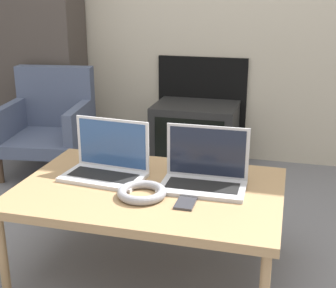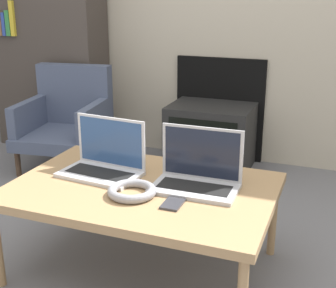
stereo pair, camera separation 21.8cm
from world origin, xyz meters
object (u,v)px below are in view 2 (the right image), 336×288
(armchair, at_px, (68,117))
(laptop_right, at_px, (198,174))
(headphones, at_px, (132,191))
(phone, at_px, (174,202))
(tv, at_px, (211,136))
(laptop_left, at_px, (104,161))

(armchair, bearing_deg, laptop_right, -45.58)
(laptop_right, bearing_deg, headphones, -142.26)
(phone, xyz_separation_m, tv, (-0.26, 1.42, -0.18))
(laptop_left, distance_m, headphones, 0.28)
(armchair, bearing_deg, phone, -51.46)
(tv, bearing_deg, armchair, -161.57)
(phone, bearing_deg, laptop_right, 79.28)
(laptop_right, bearing_deg, tv, 102.67)
(laptop_left, relative_size, laptop_right, 1.04)
(laptop_right, height_order, phone, laptop_right)
(headphones, distance_m, armchair, 1.49)
(laptop_left, relative_size, phone, 2.75)
(laptop_left, bearing_deg, headphones, -32.86)
(laptop_left, height_order, armchair, armchair)
(laptop_left, distance_m, tv, 1.27)
(phone, height_order, armchair, armchair)
(laptop_left, distance_m, armchair, 1.23)
(laptop_right, distance_m, tv, 1.30)
(laptop_right, relative_size, armchair, 0.51)
(phone, bearing_deg, laptop_left, 155.17)
(headphones, relative_size, armchair, 0.29)
(laptop_left, distance_m, laptop_right, 0.43)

